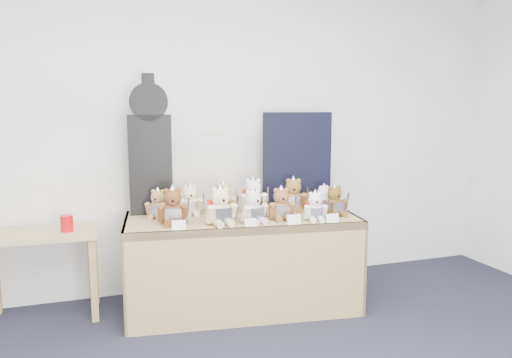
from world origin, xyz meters
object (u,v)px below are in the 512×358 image
object	(u,v)px
side_table	(42,248)
teddy_back_centre_right	(253,196)
teddy_front_far_left	(173,208)
teddy_back_centre_left	(223,200)
teddy_front_end	(335,202)
teddy_back_right	(293,196)
teddy_front_far_right	(315,207)
guitar_case	(150,146)
teddy_back_far_left	(158,205)
teddy_front_left	(221,208)
teddy_front_centre	(253,208)
red_cup	(67,223)
teddy_back_end	(324,199)
teddy_front_right	(281,205)
display_table	(243,238)
teddy_back_left	(191,201)

from	to	relation	value
side_table	teddy_back_centre_right	bearing A→B (deg)	-3.38
teddy_front_far_left	teddy_back_centre_left	size ratio (longest dim) A/B	1.04
teddy_back_centre_right	teddy_front_end	bearing A→B (deg)	-29.83
teddy_front_far_left	teddy_back_right	size ratio (longest dim) A/B	1.00
teddy_front_far_right	teddy_back_right	size ratio (longest dim) A/B	0.82
guitar_case	teddy_front_far_right	distance (m)	1.35
teddy_front_end	teddy_back_far_left	bearing A→B (deg)	163.73
side_table	teddy_front_left	bearing A→B (deg)	-20.44
teddy_front_centre	teddy_back_centre_right	distance (m)	0.40
guitar_case	red_cup	xyz separation A→B (m)	(-0.63, -0.08, -0.54)
teddy_front_far_left	teddy_front_centre	bearing A→B (deg)	-6.11
guitar_case	teddy_front_far_right	world-z (taller)	guitar_case
red_cup	teddy_back_end	size ratio (longest dim) A/B	0.51
teddy_front_left	teddy_front_far_right	size ratio (longest dim) A/B	1.27
teddy_front_far_left	teddy_front_right	size ratio (longest dim) A/B	1.09
red_cup	teddy_back_centre_left	distance (m)	1.17
display_table	teddy_front_left	distance (m)	0.38
teddy_back_centre_right	teddy_front_right	bearing A→B (deg)	-71.81
teddy_front_left	teddy_back_far_left	xyz separation A→B (m)	(-0.40, 0.36, -0.02)
teddy_back_left	teddy_back_end	world-z (taller)	teddy_back_left
teddy_front_far_left	teddy_front_end	bearing A→B (deg)	2.63
teddy_front_far_left	teddy_front_far_right	xyz separation A→B (m)	(1.02, -0.22, -0.02)
display_table	teddy_front_centre	xyz separation A→B (m)	(0.03, -0.16, 0.27)
side_table	teddy_back_far_left	size ratio (longest dim) A/B	3.21
side_table	teddy_back_centre_right	world-z (taller)	teddy_back_centre_right
side_table	teddy_back_end	distance (m)	2.19
teddy_back_right	teddy_back_centre_left	bearing A→B (deg)	-167.78
teddy_back_centre_left	teddy_front_end	bearing A→B (deg)	-5.87
teddy_front_far_left	teddy_front_end	distance (m)	1.24
guitar_case	teddy_front_far_right	size ratio (longest dim) A/B	4.41
display_table	teddy_front_centre	distance (m)	0.31
teddy_back_left	teddy_back_right	xyz separation A→B (m)	(0.82, -0.11, 0.01)
teddy_front_centre	teddy_back_far_left	bearing A→B (deg)	135.34
guitar_case	teddy_back_centre_left	xyz separation A→B (m)	(0.53, -0.19, -0.42)
teddy_front_right	teddy_front_centre	bearing A→B (deg)	-167.12
teddy_front_centre	teddy_back_far_left	xyz separation A→B (m)	(-0.64, 0.37, -0.01)
teddy_front_left	teddy_back_centre_right	distance (m)	0.51
teddy_back_right	teddy_front_far_left	bearing A→B (deg)	-153.72
display_table	teddy_front_centre	bearing A→B (deg)	-72.36
teddy_back_centre_left	teddy_back_end	size ratio (longest dim) A/B	1.22
teddy_front_far_left	teddy_front_left	xyz separation A→B (m)	(0.32, -0.12, 0.00)
teddy_front_end	teddy_back_end	distance (m)	0.19
side_table	teddy_back_left	distance (m)	1.14
teddy_front_left	teddy_front_right	bearing A→B (deg)	-3.69
teddy_front_left	teddy_back_centre_left	distance (m)	0.35
teddy_front_right	teddy_back_centre_right	bearing A→B (deg)	113.50
teddy_back_centre_left	teddy_back_far_left	size ratio (longest dim) A/B	1.14
teddy_front_far_left	teddy_back_centre_right	distance (m)	0.73
teddy_front_centre	teddy_front_right	xyz separation A→B (m)	(0.23, 0.02, -0.00)
teddy_front_far_right	teddy_front_left	bearing A→B (deg)	-176.18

